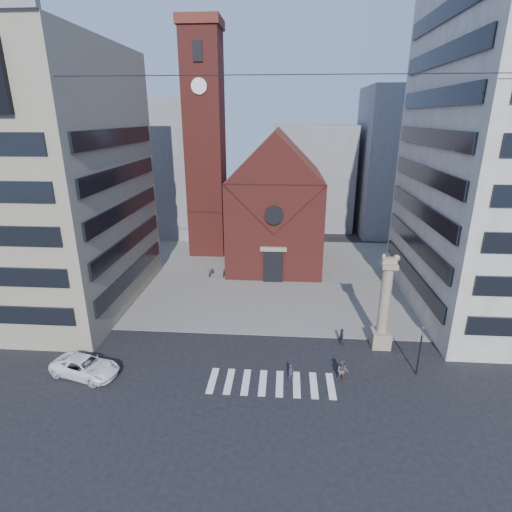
# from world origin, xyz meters

# --- Properties ---
(ground) EXTENTS (120.00, 120.00, 0.00)m
(ground) POSITION_xyz_m (0.00, 0.00, 0.00)
(ground) COLOR black
(ground) RESTS_ON ground
(piazza) EXTENTS (46.00, 30.00, 0.05)m
(piazza) POSITION_xyz_m (0.00, 19.00, 0.03)
(piazza) COLOR gray
(piazza) RESTS_ON ground
(zebra_crossing) EXTENTS (10.20, 3.20, 0.01)m
(zebra_crossing) POSITION_xyz_m (0.55, -3.00, 0.01)
(zebra_crossing) COLOR white
(zebra_crossing) RESTS_ON ground
(church) EXTENTS (12.00, 16.65, 18.00)m
(church) POSITION_xyz_m (0.00, 25.04, 7.98)
(church) COLOR maroon
(church) RESTS_ON ground
(campanile) EXTENTS (5.50, 5.50, 31.20)m
(campanile) POSITION_xyz_m (-10.00, 28.00, 15.74)
(campanile) COLOR maroon
(campanile) RESTS_ON ground
(building_left) EXTENTS (18.00, 20.00, 26.00)m
(building_left) POSITION_xyz_m (-24.00, 10.00, 13.00)
(building_left) COLOR gray
(building_left) RESTS_ON ground
(bg_block_left) EXTENTS (16.00, 14.00, 22.00)m
(bg_block_left) POSITION_xyz_m (-20.00, 40.00, 11.00)
(bg_block_left) COLOR gray
(bg_block_left) RESTS_ON ground
(bg_block_mid) EXTENTS (14.00, 12.00, 18.00)m
(bg_block_mid) POSITION_xyz_m (6.00, 45.00, 9.00)
(bg_block_mid) COLOR gray
(bg_block_mid) RESTS_ON ground
(bg_block_right) EXTENTS (16.00, 14.00, 24.00)m
(bg_block_right) POSITION_xyz_m (22.00, 42.00, 12.00)
(bg_block_right) COLOR gray
(bg_block_right) RESTS_ON ground
(lion_column) EXTENTS (1.63, 1.60, 8.68)m
(lion_column) POSITION_xyz_m (10.01, 3.00, 3.46)
(lion_column) COLOR gray
(lion_column) RESTS_ON ground
(traffic_light) EXTENTS (0.13, 0.16, 4.30)m
(traffic_light) POSITION_xyz_m (12.00, -1.00, 2.29)
(traffic_light) COLOR black
(traffic_light) RESTS_ON ground
(white_car) EXTENTS (5.89, 3.80, 1.51)m
(white_car) POSITION_xyz_m (-14.11, -3.02, 0.76)
(white_car) COLOR white
(white_car) RESTS_ON ground
(pedestrian_0) EXTENTS (0.66, 0.64, 1.52)m
(pedestrian_0) POSITION_xyz_m (2.05, -2.70, 0.76)
(pedestrian_0) COLOR #292736
(pedestrian_0) RESTS_ON ground
(pedestrian_1) EXTENTS (1.03, 0.87, 1.86)m
(pedestrian_1) POSITION_xyz_m (5.98, -2.41, 0.93)
(pedestrian_1) COLOR #554644
(pedestrian_1) RESTS_ON ground
(pedestrian_2) EXTENTS (0.40, 0.93, 1.57)m
(pedestrian_2) POSITION_xyz_m (6.60, 3.00, 0.79)
(pedestrian_2) COLOR #292931
(pedestrian_2) RESTS_ON ground
(scooter_0) EXTENTS (0.88, 1.98, 1.01)m
(scooter_0) POSITION_xyz_m (-7.98, 18.37, 0.55)
(scooter_0) COLOR black
(scooter_0) RESTS_ON piazza
(scooter_1) EXTENTS (0.73, 1.90, 1.12)m
(scooter_1) POSITION_xyz_m (-6.21, 18.37, 0.61)
(scooter_1) COLOR black
(scooter_1) RESTS_ON piazza
(scooter_2) EXTENTS (0.88, 1.98, 1.01)m
(scooter_2) POSITION_xyz_m (-4.45, 18.37, 0.55)
(scooter_2) COLOR black
(scooter_2) RESTS_ON piazza
(scooter_3) EXTENTS (0.73, 1.90, 1.12)m
(scooter_3) POSITION_xyz_m (-2.68, 18.37, 0.61)
(scooter_3) COLOR black
(scooter_3) RESTS_ON piazza
(scooter_4) EXTENTS (0.88, 1.98, 1.01)m
(scooter_4) POSITION_xyz_m (-0.92, 18.37, 0.55)
(scooter_4) COLOR black
(scooter_4) RESTS_ON piazza
(scooter_5) EXTENTS (0.73, 1.90, 1.12)m
(scooter_5) POSITION_xyz_m (0.85, 18.37, 0.61)
(scooter_5) COLOR black
(scooter_5) RESTS_ON piazza
(scooter_6) EXTENTS (0.88, 1.98, 1.01)m
(scooter_6) POSITION_xyz_m (2.61, 18.37, 0.55)
(scooter_6) COLOR black
(scooter_6) RESTS_ON piazza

